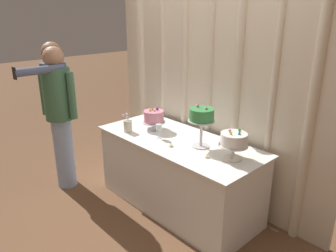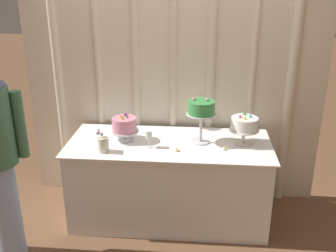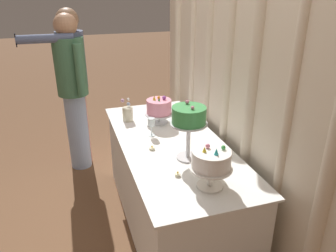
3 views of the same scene
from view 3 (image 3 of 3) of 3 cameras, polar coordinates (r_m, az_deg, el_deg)
ground_plane at (r=3.03m, az=-1.34°, el=-16.59°), size 24.00×24.00×0.00m
draped_curtain at (r=2.58m, az=10.98°, el=12.15°), size 2.93×0.18×2.76m
cake_table at (r=2.81m, az=0.56°, el=-10.02°), size 1.84×0.80×0.79m
cake_display_leftmost at (r=2.93m, az=-1.57°, el=3.17°), size 0.26×0.26×0.26m
cake_display_center at (r=2.26m, az=3.64°, el=1.32°), size 0.26×0.26×0.42m
cake_display_rightmost at (r=2.00m, az=7.51°, el=-6.09°), size 0.27×0.27×0.29m
wine_glass at (r=2.69m, az=-2.90°, el=0.53°), size 0.06×0.06×0.15m
flower_vase at (r=3.02m, az=-7.03°, el=2.23°), size 0.10×0.10×0.21m
tealight_far_left at (r=2.50m, az=-2.78°, el=-3.90°), size 0.04×0.04×0.03m
tealight_near_left at (r=2.17m, az=1.68°, el=-8.44°), size 0.04×0.04×0.03m
guest_man_pink_jacket at (r=3.63m, az=-16.20°, el=6.45°), size 0.45×0.42×1.69m
guest_girl_blue_dress at (r=3.70m, az=-16.11°, el=7.58°), size 0.44×0.66×1.73m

